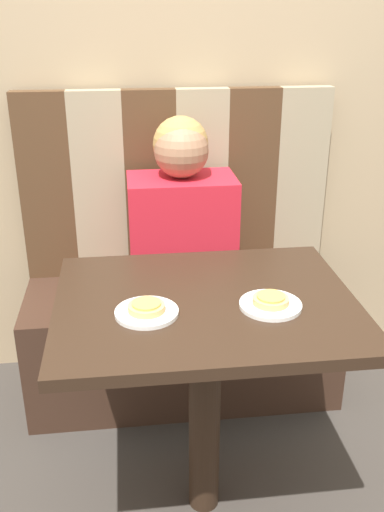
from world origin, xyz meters
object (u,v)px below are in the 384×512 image
(person, at_px, (182,214))
(plate_left, at_px, (147,312))
(plate_right, at_px, (270,305))
(pizza_left, at_px, (146,307))
(pizza_right, at_px, (271,300))

(person, distance_m, plate_left, 0.74)
(plate_right, xyz_separation_m, pizza_left, (-0.35, -0.00, 0.02))
(plate_left, xyz_separation_m, plate_right, (0.35, 0.00, 0.00))
(pizza_right, bearing_deg, plate_left, 180.00)
(person, height_order, pizza_right, person)
(plate_right, bearing_deg, plate_left, 180.00)
(person, height_order, plate_left, person)
(plate_right, height_order, pizza_left, pizza_left)
(pizza_right, bearing_deg, person, 103.43)
(plate_right, bearing_deg, pizza_left, -180.00)
(person, relative_size, plate_right, 4.02)
(person, distance_m, plate_right, 0.74)
(pizza_right, bearing_deg, pizza_left, 180.00)
(person, xyz_separation_m, plate_left, (-0.17, -0.72, -0.02))
(plate_right, relative_size, pizza_left, 1.72)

